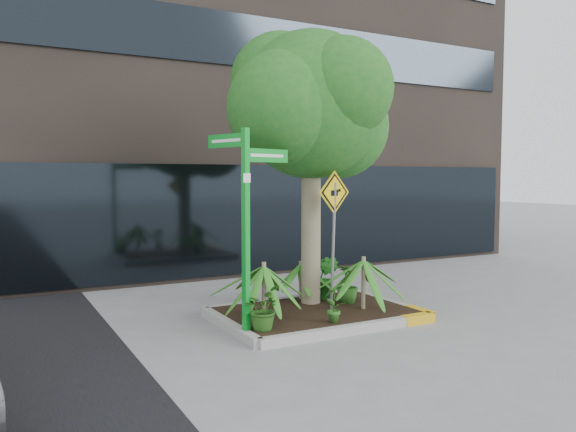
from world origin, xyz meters
name	(u,v)px	position (x,y,z in m)	size (l,w,h in m)	color
ground	(315,324)	(0.00, 0.00, 0.00)	(80.00, 80.00, 0.00)	gray
building	(180,3)	(0.50, 8.50, 7.50)	(18.00, 8.00, 15.00)	#2D2621
planter	(318,313)	(0.23, 0.27, 0.10)	(3.35, 2.36, 0.15)	#9E9E99
tree	(311,106)	(0.41, 0.84, 3.67)	(3.35, 2.97, 5.03)	gray
palm_front	(364,260)	(0.96, -0.02, 0.99)	(1.01, 1.01, 1.13)	gray
palm_left	(264,266)	(-0.83, 0.20, 1.00)	(1.02, 1.02, 1.13)	gray
palm_back	(301,264)	(0.40, 1.17, 0.80)	(0.79, 0.79, 0.88)	gray
shrub_a	(262,308)	(-1.15, -0.39, 0.47)	(0.57, 0.57, 0.64)	#234F16
shrub_b	(347,284)	(0.98, 0.50, 0.50)	(0.39, 0.39, 0.69)	#28601C
shrub_c	(334,301)	(0.02, -0.55, 0.48)	(0.35, 0.35, 0.66)	#285F1D
shrub_d	(326,277)	(0.81, 0.94, 0.56)	(0.45, 0.45, 0.81)	#1E671F
street_sign_post	(246,210)	(-1.33, -0.22, 1.93)	(1.09, 0.90, 3.12)	#0D9727
cattle_sign	(334,216)	(0.48, 0.18, 1.75)	(0.71, 0.20, 2.37)	slate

